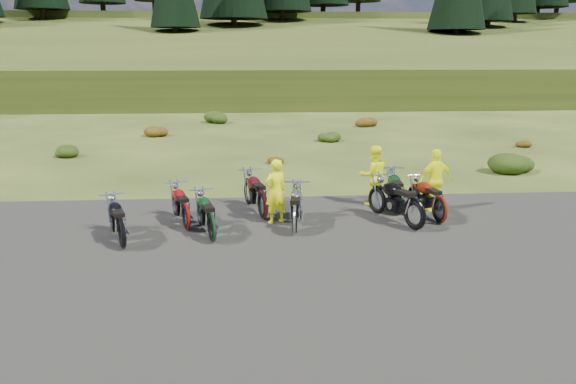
{
  "coord_description": "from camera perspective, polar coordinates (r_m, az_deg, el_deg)",
  "views": [
    {
      "loc": [
        -1.32,
        -12.55,
        4.43
      ],
      "look_at": [
        -0.37,
        1.32,
        0.86
      ],
      "focal_mm": 35.0,
      "sensor_mm": 36.0,
      "label": 1
    }
  ],
  "objects": [
    {
      "name": "motorcycle_5",
      "position": [
        14.42,
        12.63,
        -3.86
      ],
      "size": [
        1.64,
        2.41,
        1.21
      ],
      "primitive_type": null,
      "rotation": [
        0.0,
        0.0,
        1.99
      ],
      "color": "black",
      "rests_on": "ground"
    },
    {
      "name": "shrub_7",
      "position": [
        22.23,
        21.85,
        3.06
      ],
      "size": [
        1.56,
        1.56,
        0.92
      ],
      "primitive_type": "ellipsoid",
      "color": "#1D350D",
      "rests_on": "ground"
    },
    {
      "name": "motorcycle_7",
      "position": [
        15.73,
        11.17,
        -2.25
      ],
      "size": [
        0.83,
        2.1,
        1.08
      ],
      "primitive_type": null,
      "rotation": [
        0.0,
        0.0,
        1.5
      ],
      "color": "black",
      "rests_on": "ground"
    },
    {
      "name": "motorcycle_0",
      "position": [
        13.33,
        -16.4,
        -5.63
      ],
      "size": [
        1.36,
        2.11,
        1.05
      ],
      "primitive_type": null,
      "rotation": [
        0.0,
        0.0,
        1.94
      ],
      "color": "black",
      "rests_on": "ground"
    },
    {
      "name": "motorcycle_6",
      "position": [
        15.13,
        15.04,
        -3.14
      ],
      "size": [
        1.1,
        2.15,
        1.07
      ],
      "primitive_type": null,
      "rotation": [
        0.0,
        0.0,
        1.78
      ],
      "color": "maroon",
      "rests_on": "ground"
    },
    {
      "name": "gravel_pad",
      "position": [
        11.51,
        3.01,
        -8.25
      ],
      "size": [
        20.0,
        12.0,
        0.04
      ],
      "primitive_type": "cube",
      "color": "black",
      "rests_on": "ground"
    },
    {
      "name": "hill_plateau",
      "position": [
        122.63,
        -3.34,
        12.28
      ],
      "size": [
        300.0,
        90.0,
        9.17
      ],
      "primitive_type": "cube",
      "color": "#314216",
      "rests_on": "ground"
    },
    {
      "name": "ground",
      "position": [
        13.37,
        1.99,
        -4.97
      ],
      "size": [
        300.0,
        300.0,
        0.0
      ],
      "primitive_type": "plane",
      "color": "#2D3D14",
      "rests_on": "ground"
    },
    {
      "name": "motorcycle_2",
      "position": [
        13.34,
        -7.69,
        -5.13
      ],
      "size": [
        1.18,
        2.1,
        1.04
      ],
      "primitive_type": null,
      "rotation": [
        0.0,
        0.0,
        1.85
      ],
      "color": "black",
      "rests_on": "ground"
    },
    {
      "name": "shrub_4",
      "position": [
        22.17,
        -1.45,
        3.45
      ],
      "size": [
        0.77,
        0.77,
        0.45
      ],
      "primitive_type": "ellipsoid",
      "color": "#612F0C",
      "rests_on": "ground"
    },
    {
      "name": "shrub_8",
      "position": [
        28.22,
        22.57,
        4.72
      ],
      "size": [
        0.77,
        0.77,
        0.45
      ],
      "primitive_type": "ellipsoid",
      "color": "#612F0C",
      "rests_on": "ground"
    },
    {
      "name": "person_middle",
      "position": [
        14.41,
        -1.28,
        -0.04
      ],
      "size": [
        0.73,
        0.65,
        1.68
      ],
      "primitive_type": "imported",
      "rotation": [
        0.0,
        0.0,
        3.65
      ],
      "color": "#ECF50C",
      "rests_on": "ground"
    },
    {
      "name": "shrub_1",
      "position": [
        25.42,
        -21.71,
        4.03
      ],
      "size": [
        1.03,
        1.03,
        0.61
      ],
      "primitive_type": "ellipsoid",
      "color": "#1D350D",
      "rests_on": "ground"
    },
    {
      "name": "person_right_a",
      "position": [
        16.31,
        8.67,
        1.59
      ],
      "size": [
        0.94,
        0.79,
        1.73
      ],
      "primitive_type": "imported",
      "rotation": [
        0.0,
        0.0,
        3.32
      ],
      "color": "#ECF50C",
      "rests_on": "ground"
    },
    {
      "name": "shrub_2",
      "position": [
        29.83,
        -13.35,
        6.2
      ],
      "size": [
        1.3,
        1.3,
        0.77
      ],
      "primitive_type": "ellipsoid",
      "color": "#612F0C",
      "rests_on": "ground"
    },
    {
      "name": "motorcycle_3",
      "position": [
        13.77,
        0.69,
        -4.37
      ],
      "size": [
        0.93,
        2.12,
        1.07
      ],
      "primitive_type": null,
      "rotation": [
        0.0,
        0.0,
        1.45
      ],
      "color": "#9E9EA2",
      "rests_on": "ground"
    },
    {
      "name": "hill_slope",
      "position": [
        62.72,
        -2.72,
        10.31
      ],
      "size": [
        300.0,
        45.97,
        9.37
      ],
      "primitive_type": null,
      "rotation": [
        0.14,
        0.0,
        0.0
      ],
      "color": "#314216",
      "rests_on": "ground"
    },
    {
      "name": "shrub_3",
      "position": [
        34.73,
        -7.2,
        7.71
      ],
      "size": [
        1.56,
        1.56,
        0.92
      ],
      "primitive_type": "ellipsoid",
      "color": "#1D350D",
      "rests_on": "ground"
    },
    {
      "name": "motorcycle_1",
      "position": [
        14.27,
        -10.23,
        -3.93
      ],
      "size": [
        1.25,
        2.07,
        1.03
      ],
      "primitive_type": null,
      "rotation": [
        0.0,
        0.0,
        1.9
      ],
      "color": "maroon",
      "rests_on": "ground"
    },
    {
      "name": "motorcycle_4",
      "position": [
        14.94,
        -2.57,
        -2.87
      ],
      "size": [
        1.27,
        2.32,
        1.15
      ],
      "primitive_type": null,
      "rotation": [
        0.0,
        0.0,
        1.83
      ],
      "color": "#440B11",
      "rests_on": "ground"
    },
    {
      "name": "shrub_5",
      "position": [
        27.62,
        4.12,
        5.76
      ],
      "size": [
        1.03,
        1.03,
        0.61
      ],
      "primitive_type": "ellipsoid",
      "color": "#1D350D",
      "rests_on": "ground"
    },
    {
      "name": "shrub_6",
      "position": [
        33.28,
        7.85,
        7.27
      ],
      "size": [
        1.3,
        1.3,
        0.77
      ],
      "primitive_type": "ellipsoid",
      "color": "#612F0C",
      "rests_on": "ground"
    },
    {
      "name": "person_right_b",
      "position": [
        16.05,
        14.77,
        1.08
      ],
      "size": [
        1.09,
        0.64,
        1.73
      ],
      "primitive_type": "imported",
      "rotation": [
        0.0,
        0.0,
        3.37
      ],
      "color": "#ECF50C",
      "rests_on": "ground"
    }
  ]
}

